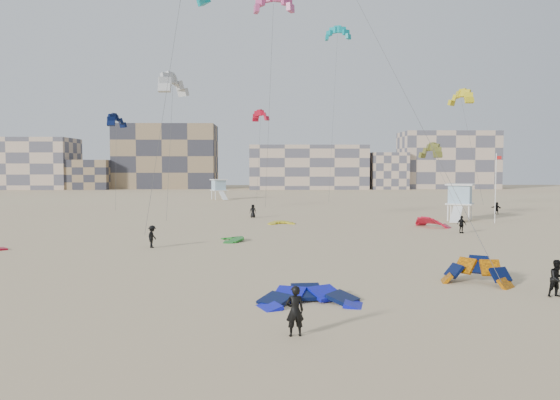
{
  "coord_description": "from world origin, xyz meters",
  "views": [
    {
      "loc": [
        -0.94,
        -22.46,
        6.38
      ],
      "look_at": [
        -0.34,
        6.0,
        4.59
      ],
      "focal_mm": 35.0,
      "sensor_mm": 36.0,
      "label": 1
    }
  ],
  "objects_px": {
    "kitesurfer_main": "(295,311)",
    "kite_ground_orange": "(476,284)",
    "kite_ground_blue": "(310,304)",
    "lifeguard_tower_near": "(460,202)"
  },
  "relations": [
    {
      "from": "kitesurfer_main",
      "to": "kite_ground_orange",
      "type": "bearing_deg",
      "value": -149.4
    },
    {
      "from": "kite_ground_blue",
      "to": "kite_ground_orange",
      "type": "distance_m",
      "value": 10.17
    },
    {
      "from": "kite_ground_orange",
      "to": "kite_ground_blue",
      "type": "bearing_deg",
      "value": -126.69
    },
    {
      "from": "kitesurfer_main",
      "to": "lifeguard_tower_near",
      "type": "xyz_separation_m",
      "value": [
        21.42,
        43.03,
        1.17
      ]
    },
    {
      "from": "kite_ground_blue",
      "to": "kite_ground_orange",
      "type": "xyz_separation_m",
      "value": [
        9.31,
        4.09,
        0.0
      ]
    },
    {
      "from": "kite_ground_orange",
      "to": "lifeguard_tower_near",
      "type": "relative_size",
      "value": 0.55
    },
    {
      "from": "kite_ground_blue",
      "to": "kitesurfer_main",
      "type": "relative_size",
      "value": 2.5
    },
    {
      "from": "lifeguard_tower_near",
      "to": "kitesurfer_main",
      "type": "bearing_deg",
      "value": -89.56
    },
    {
      "from": "kite_ground_blue",
      "to": "kitesurfer_main",
      "type": "height_order",
      "value": "kitesurfer_main"
    },
    {
      "from": "kite_ground_orange",
      "to": "lifeguard_tower_near",
      "type": "distance_m",
      "value": 36.08
    }
  ]
}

